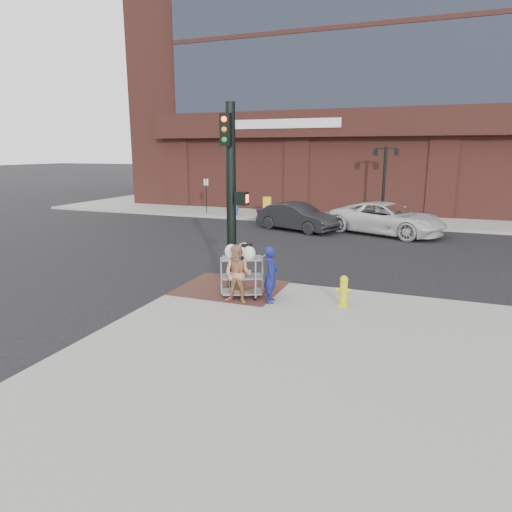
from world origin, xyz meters
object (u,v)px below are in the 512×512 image
at_px(lamp_post, 384,175).
at_px(traffic_signal_pole, 231,193).
at_px(utility_cart, 242,273).
at_px(sedan_dark, 297,217).
at_px(pedestrian_tan, 238,274).
at_px(minivan_white, 387,219).
at_px(fire_hydrant, 344,291).
at_px(woman_blue, 271,274).

bearing_deg(lamp_post, traffic_signal_pole, -99.24).
bearing_deg(utility_cart, traffic_signal_pole, 136.93).
distance_m(sedan_dark, utility_cart, 11.42).
relative_size(traffic_signal_pole, sedan_dark, 1.19).
bearing_deg(traffic_signal_pole, utility_cart, -43.07).
relative_size(pedestrian_tan, utility_cart, 1.05).
bearing_deg(sedan_dark, minivan_white, -62.64).
distance_m(lamp_post, utility_cart, 15.90).
height_order(utility_cart, fire_hydrant, utility_cart).
relative_size(sedan_dark, minivan_white, 0.77).
distance_m(woman_blue, pedestrian_tan, 0.84).
xyz_separation_m(lamp_post, pedestrian_tan, (-1.90, -16.18, -1.72)).
height_order(lamp_post, utility_cart, lamp_post).
height_order(traffic_signal_pole, fire_hydrant, traffic_signal_pole).
relative_size(sedan_dark, fire_hydrant, 5.36).
bearing_deg(traffic_signal_pole, woman_blue, -23.99).
relative_size(pedestrian_tan, fire_hydrant, 1.91).
bearing_deg(sedan_dark, traffic_signal_pole, -152.99).
height_order(traffic_signal_pole, utility_cart, traffic_signal_pole).
bearing_deg(minivan_white, fire_hydrant, -158.41).
xyz_separation_m(traffic_signal_pole, sedan_dark, (-1.25, 10.85, -2.14)).
distance_m(traffic_signal_pole, utility_cart, 2.13).
bearing_deg(woman_blue, traffic_signal_pole, 55.04).
relative_size(lamp_post, utility_cart, 2.80).
xyz_separation_m(pedestrian_tan, minivan_white, (2.50, 12.33, -0.14)).
xyz_separation_m(minivan_white, utility_cart, (-2.60, -11.82, 0.04)).
distance_m(pedestrian_tan, utility_cart, 0.53).
bearing_deg(minivan_white, utility_cart, -171.06).
bearing_deg(utility_cart, woman_blue, -9.97).
bearing_deg(woman_blue, minivan_white, -19.25).
height_order(woman_blue, pedestrian_tan, pedestrian_tan).
bearing_deg(lamp_post, pedestrian_tan, -96.70).
xyz_separation_m(lamp_post, sedan_dark, (-3.73, -4.38, -1.92)).
relative_size(minivan_white, fire_hydrant, 6.98).
xyz_separation_m(traffic_signal_pole, fire_hydrant, (3.12, -0.25, -2.28)).
height_order(pedestrian_tan, minivan_white, pedestrian_tan).
relative_size(traffic_signal_pole, pedestrian_tan, 3.33).
relative_size(pedestrian_tan, sedan_dark, 0.36).
bearing_deg(sedan_dark, woman_blue, -146.86).
bearing_deg(utility_cart, minivan_white, 77.59).
relative_size(sedan_dark, utility_cart, 2.94).
xyz_separation_m(woman_blue, utility_cart, (-0.86, 0.15, -0.08)).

